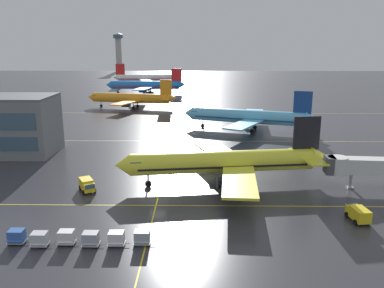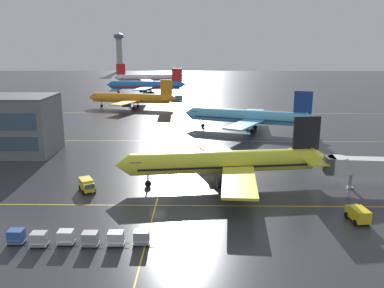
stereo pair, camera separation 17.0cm
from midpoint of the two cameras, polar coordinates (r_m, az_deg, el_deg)
ground_plane at (r=65.03m, az=-5.09°, el=-8.08°), size 600.00×600.00×0.00m
airliner_front_gate at (r=71.09m, az=4.76°, el=-2.57°), size 38.72×33.12×12.04m
airliner_second_row at (r=115.00m, az=8.08°, el=3.90°), size 37.77×32.29×12.02m
airliner_third_row at (r=156.13m, az=-8.67°, el=6.52°), size 35.82×30.51×11.17m
airliner_far_left_stand at (r=199.44m, az=-6.63°, el=8.39°), size 39.75×34.31×12.37m
airliner_far_right_stand at (r=238.70m, az=-6.47°, el=9.40°), size 40.89×35.14×12.71m
taxiway_markings at (r=102.87m, az=-2.86°, el=0.44°), size 153.34×138.16×0.01m
service_truck_red_van at (r=70.55m, az=-14.92°, el=-5.67°), size 3.63×4.48×2.10m
service_truck_catering at (r=62.03m, az=22.66°, el=-9.17°), size 2.60×4.32×2.10m
baggage_cart_row_leftmost at (r=56.14m, az=-23.97°, el=-12.02°), size 2.75×1.68×1.86m
baggage_cart_row_second at (r=54.33m, az=-21.15°, el=-12.63°), size 2.75×1.68×1.86m
baggage_cart_row_middle at (r=53.74m, az=-17.69°, el=-12.63°), size 2.75×1.68×1.86m
baggage_cart_row_fourth at (r=52.49m, az=-14.45°, el=-13.06°), size 2.75×1.68×1.86m
baggage_cart_row_fifth at (r=51.91m, az=-10.91°, el=-13.18°), size 2.75×1.68×1.86m
baggage_cart_row_rightmost at (r=51.67m, az=-7.28°, el=-13.16°), size 2.75×1.68×1.86m
jet_bridge at (r=75.23m, az=24.41°, el=-2.93°), size 18.83×4.32×5.58m
control_tower at (r=362.58m, az=-10.53°, el=13.33°), size 8.82×8.82×33.10m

